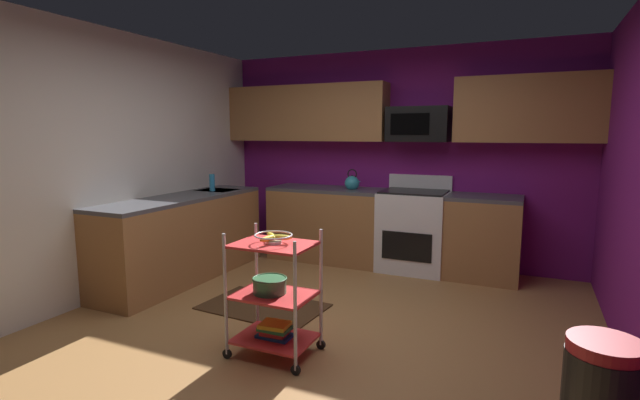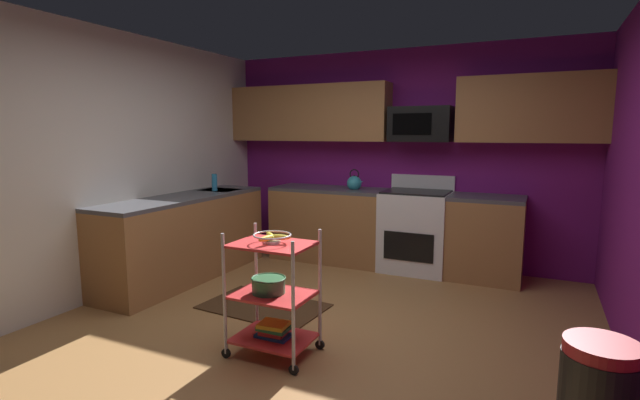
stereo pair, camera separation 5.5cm
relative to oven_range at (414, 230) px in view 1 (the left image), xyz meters
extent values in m
cube|color=#A87542|center=(-0.33, -2.10, -0.50)|extent=(4.40, 4.80, 0.04)
cube|color=#751970|center=(-0.33, 0.33, 0.82)|extent=(4.52, 0.06, 2.60)
cube|color=silver|center=(-2.56, -2.10, 0.82)|extent=(0.06, 4.80, 2.60)
cube|color=#9E6B3D|center=(-0.33, 0.00, -0.04)|extent=(2.98, 0.60, 0.88)
cube|color=#4C4C51|center=(-0.33, 0.00, 0.42)|extent=(2.98, 0.60, 0.04)
cube|color=#9E6B3D|center=(-2.23, -1.39, -0.04)|extent=(0.60, 2.17, 0.88)
cube|color=#4C4C51|center=(-2.23, -1.39, 0.42)|extent=(0.60, 2.17, 0.04)
cube|color=#B7BABC|center=(-2.23, -0.75, 0.36)|extent=(0.44, 0.36, 0.16)
cube|color=white|center=(0.00, 0.00, -0.02)|extent=(0.76, 0.64, 0.92)
cube|color=black|center=(0.00, -0.33, -0.13)|extent=(0.56, 0.01, 0.32)
cube|color=white|center=(0.00, 0.29, 0.53)|extent=(0.76, 0.06, 0.18)
cube|color=black|center=(0.00, 0.00, 0.45)|extent=(0.72, 0.60, 0.02)
cube|color=#9E6B3D|center=(-1.46, 0.13, 1.37)|extent=(2.13, 0.33, 0.70)
cube|color=#9E6B3D|center=(1.14, 0.13, 1.37)|extent=(1.47, 0.33, 0.70)
cube|color=black|center=(0.00, 0.11, 1.22)|extent=(0.70, 0.38, 0.40)
cube|color=black|center=(-0.06, -0.09, 1.22)|extent=(0.44, 0.01, 0.24)
cylinder|color=silver|center=(-0.70, -2.73, 0.00)|extent=(0.02, 0.02, 0.88)
cylinder|color=black|center=(-0.70, -2.73, -0.44)|extent=(0.07, 0.02, 0.07)
cylinder|color=silver|center=(-0.14, -2.73, 0.00)|extent=(0.02, 0.02, 0.88)
cylinder|color=black|center=(-0.14, -2.73, -0.44)|extent=(0.07, 0.02, 0.07)
cylinder|color=silver|center=(-0.70, -2.32, 0.00)|extent=(0.02, 0.02, 0.88)
cylinder|color=black|center=(-0.70, -2.32, -0.44)|extent=(0.07, 0.02, 0.07)
cylinder|color=silver|center=(-0.14, -2.32, 0.00)|extent=(0.02, 0.02, 0.88)
cylinder|color=black|center=(-0.14, -2.32, -0.44)|extent=(0.07, 0.02, 0.07)
cube|color=red|center=(-0.42, -2.53, -0.36)|extent=(0.56, 0.41, 0.02)
cube|color=red|center=(-0.42, -2.53, -0.03)|extent=(0.56, 0.41, 0.02)
cube|color=red|center=(-0.42, -2.53, 0.34)|extent=(0.56, 0.41, 0.02)
torus|color=silver|center=(-0.42, -2.53, 0.41)|extent=(0.27, 0.27, 0.01)
cylinder|color=silver|center=(-0.42, -2.53, 0.36)|extent=(0.12, 0.12, 0.02)
ellipsoid|color=yellow|center=(-0.37, -2.51, 0.40)|extent=(0.17, 0.09, 0.04)
ellipsoid|color=yellow|center=(-0.46, -2.49, 0.40)|extent=(0.15, 0.14, 0.04)
ellipsoid|color=yellow|center=(-0.43, -2.58, 0.40)|extent=(0.08, 0.17, 0.04)
cylinder|color=#387F4C|center=(-0.46, -2.53, 0.04)|extent=(0.24, 0.24, 0.11)
torus|color=#387F4C|center=(-0.46, -2.53, 0.09)|extent=(0.25, 0.25, 0.01)
cube|color=#1E4C8C|center=(-0.42, -2.53, -0.34)|extent=(0.25, 0.16, 0.02)
cube|color=#B22626|center=(-0.42, -2.53, -0.31)|extent=(0.19, 0.15, 0.03)
cube|color=#26723F|center=(-0.42, -2.53, -0.28)|extent=(0.23, 0.15, 0.03)
cube|color=gold|center=(-0.42, -2.53, -0.26)|extent=(0.22, 0.18, 0.03)
sphere|color=teal|center=(-0.77, 0.00, 0.51)|extent=(0.18, 0.18, 0.18)
sphere|color=black|center=(-0.77, 0.00, 0.60)|extent=(0.03, 0.03, 0.03)
cone|color=teal|center=(-0.69, 0.00, 0.53)|extent=(0.09, 0.04, 0.06)
torus|color=black|center=(-0.77, 0.00, 0.63)|extent=(0.12, 0.01, 0.12)
cylinder|color=#2D8CBF|center=(-2.21, -0.87, 0.54)|extent=(0.06, 0.06, 0.20)
cylinder|color=maroon|center=(1.57, -2.93, 0.15)|extent=(0.33, 0.33, 0.06)
cube|color=#472D19|center=(-0.98, -1.78, -0.47)|extent=(1.15, 0.77, 0.01)
camera|label=1|loc=(1.21, -5.31, 1.13)|focal=26.09mm
camera|label=2|loc=(1.26, -5.29, 1.13)|focal=26.09mm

